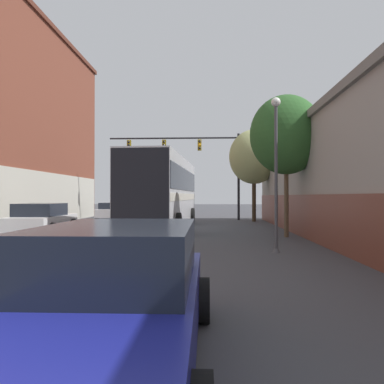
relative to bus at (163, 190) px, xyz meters
name	(u,v)px	position (x,y,z in m)	size (l,w,h in m)	color
lane_center_line	(130,235)	(-1.02, -3.65, -2.08)	(0.14, 42.11, 0.01)	silver
bus	(163,190)	(0.00, 0.00, 0.00)	(3.13, 10.85, 3.73)	#B7B7BC
hatchback_foreground	(115,299)	(1.54, -16.19, -1.42)	(2.01, 4.48, 1.42)	navy
parked_car_left_near	(113,211)	(-5.00, 8.67, -1.50)	(2.23, 4.00, 1.23)	silver
parked_car_left_mid	(42,219)	(-5.21, -3.13, -1.42)	(2.30, 4.50, 1.40)	silver
traffic_signal_gantry	(194,155)	(1.34, 7.39, 2.68)	(9.60, 0.36, 6.32)	black
street_lamp	(276,169)	(4.55, -8.41, 0.50)	(0.29, 0.29, 4.78)	#47474C
street_tree_near	(286,135)	(5.76, -4.00, 2.25)	(3.07, 2.76, 6.03)	brown
street_tree_far	(254,157)	(5.54, 5.73, 2.34)	(3.39, 3.05, 6.30)	#3D2D1E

